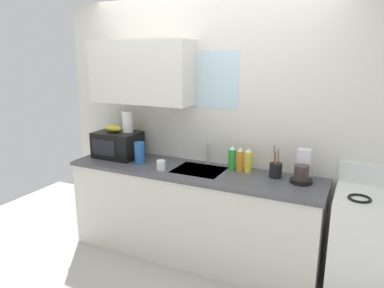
{
  "coord_description": "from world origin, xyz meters",
  "views": [
    {
      "loc": [
        1.41,
        -2.94,
        1.98
      ],
      "look_at": [
        0.0,
        0.0,
        1.15
      ],
      "focal_mm": 33.74,
      "sensor_mm": 36.0,
      "label": 1
    }
  ],
  "objects_px": {
    "dish_soap_bottle_orange": "(240,160)",
    "mug_white": "(161,165)",
    "banana_bunch": "(113,128)",
    "coffee_maker": "(302,170)",
    "utensil_crock": "(276,170)",
    "stove_range": "(370,249)",
    "dish_soap_bottle_green": "(232,159)",
    "cereal_canister": "(140,153)",
    "microwave": "(118,145)",
    "paper_towel_roll": "(127,122)",
    "dish_soap_bottle_yellow": "(248,161)"
  },
  "relations": [
    {
      "from": "dish_soap_bottle_orange",
      "to": "mug_white",
      "type": "height_order",
      "value": "dish_soap_bottle_orange"
    },
    {
      "from": "banana_bunch",
      "to": "dish_soap_bottle_orange",
      "type": "relative_size",
      "value": 0.87
    },
    {
      "from": "banana_bunch",
      "to": "coffee_maker",
      "type": "distance_m",
      "value": 1.95
    },
    {
      "from": "utensil_crock",
      "to": "stove_range",
      "type": "bearing_deg",
      "value": -8.18
    },
    {
      "from": "banana_bunch",
      "to": "dish_soap_bottle_green",
      "type": "xyz_separation_m",
      "value": [
        1.29,
        0.11,
        -0.19
      ]
    },
    {
      "from": "dish_soap_bottle_orange",
      "to": "utensil_crock",
      "type": "bearing_deg",
      "value": -5.19
    },
    {
      "from": "stove_range",
      "to": "dish_soap_bottle_green",
      "type": "height_order",
      "value": "dish_soap_bottle_green"
    },
    {
      "from": "dish_soap_bottle_orange",
      "to": "coffee_maker",
      "type": "bearing_deg",
      "value": -4.26
    },
    {
      "from": "banana_bunch",
      "to": "coffee_maker",
      "type": "height_order",
      "value": "banana_bunch"
    },
    {
      "from": "dish_soap_bottle_green",
      "to": "mug_white",
      "type": "height_order",
      "value": "dish_soap_bottle_green"
    },
    {
      "from": "dish_soap_bottle_green",
      "to": "cereal_canister",
      "type": "distance_m",
      "value": 0.92
    },
    {
      "from": "microwave",
      "to": "paper_towel_roll",
      "type": "bearing_deg",
      "value": 27.17
    },
    {
      "from": "paper_towel_roll",
      "to": "mug_white",
      "type": "height_order",
      "value": "paper_towel_roll"
    },
    {
      "from": "dish_soap_bottle_orange",
      "to": "dish_soap_bottle_yellow",
      "type": "distance_m",
      "value": 0.08
    },
    {
      "from": "banana_bunch",
      "to": "dish_soap_bottle_orange",
      "type": "bearing_deg",
      "value": 4.22
    },
    {
      "from": "mug_white",
      "to": "paper_towel_roll",
      "type": "bearing_deg",
      "value": 155.96
    },
    {
      "from": "dish_soap_bottle_orange",
      "to": "utensil_crock",
      "type": "height_order",
      "value": "utensil_crock"
    },
    {
      "from": "banana_bunch",
      "to": "stove_range",
      "type": "bearing_deg",
      "value": -1.06
    },
    {
      "from": "utensil_crock",
      "to": "banana_bunch",
      "type": "bearing_deg",
      "value": -177.66
    },
    {
      "from": "mug_white",
      "to": "utensil_crock",
      "type": "bearing_deg",
      "value": 14.28
    },
    {
      "from": "dish_soap_bottle_yellow",
      "to": "stove_range",
      "type": "bearing_deg",
      "value": -8.27
    },
    {
      "from": "dish_soap_bottle_yellow",
      "to": "mug_white",
      "type": "height_order",
      "value": "dish_soap_bottle_yellow"
    },
    {
      "from": "paper_towel_roll",
      "to": "cereal_canister",
      "type": "height_order",
      "value": "paper_towel_roll"
    },
    {
      "from": "dish_soap_bottle_orange",
      "to": "cereal_canister",
      "type": "xyz_separation_m",
      "value": [
        -0.98,
        -0.2,
        0.0
      ]
    },
    {
      "from": "paper_towel_roll",
      "to": "coffee_maker",
      "type": "distance_m",
      "value": 1.81
    },
    {
      "from": "cereal_canister",
      "to": "dish_soap_bottle_yellow",
      "type": "bearing_deg",
      "value": 11.27
    },
    {
      "from": "coffee_maker",
      "to": "dish_soap_bottle_orange",
      "type": "bearing_deg",
      "value": 175.74
    },
    {
      "from": "stove_range",
      "to": "paper_towel_roll",
      "type": "xyz_separation_m",
      "value": [
        -2.37,
        0.1,
        0.82
      ]
    },
    {
      "from": "cereal_canister",
      "to": "mug_white",
      "type": "distance_m",
      "value": 0.32
    },
    {
      "from": "paper_towel_roll",
      "to": "dish_soap_bottle_green",
      "type": "distance_m",
      "value": 1.17
    },
    {
      "from": "coffee_maker",
      "to": "dish_soap_bottle_orange",
      "type": "xyz_separation_m",
      "value": [
        -0.57,
        0.04,
        0.0
      ]
    },
    {
      "from": "dish_soap_bottle_yellow",
      "to": "microwave",
      "type": "bearing_deg",
      "value": -175.43
    },
    {
      "from": "dish_soap_bottle_green",
      "to": "cereal_canister",
      "type": "height_order",
      "value": "dish_soap_bottle_green"
    },
    {
      "from": "microwave",
      "to": "coffee_maker",
      "type": "distance_m",
      "value": 1.89
    },
    {
      "from": "dish_soap_bottle_yellow",
      "to": "mug_white",
      "type": "relative_size",
      "value": 2.4
    },
    {
      "from": "banana_bunch",
      "to": "paper_towel_roll",
      "type": "height_order",
      "value": "paper_towel_roll"
    },
    {
      "from": "dish_soap_bottle_green",
      "to": "dish_soap_bottle_orange",
      "type": "height_order",
      "value": "dish_soap_bottle_green"
    },
    {
      "from": "stove_range",
      "to": "utensil_crock",
      "type": "height_order",
      "value": "utensil_crock"
    },
    {
      "from": "microwave",
      "to": "dish_soap_bottle_orange",
      "type": "xyz_separation_m",
      "value": [
        1.32,
        0.1,
        -0.03
      ]
    },
    {
      "from": "dish_soap_bottle_green",
      "to": "coffee_maker",
      "type": "bearing_deg",
      "value": -4.24
    },
    {
      "from": "paper_towel_roll",
      "to": "dish_soap_bottle_yellow",
      "type": "distance_m",
      "value": 1.32
    },
    {
      "from": "banana_bunch",
      "to": "utensil_crock",
      "type": "height_order",
      "value": "banana_bunch"
    },
    {
      "from": "mug_white",
      "to": "dish_soap_bottle_yellow",
      "type": "bearing_deg",
      "value": 21.64
    },
    {
      "from": "banana_bunch",
      "to": "microwave",
      "type": "bearing_deg",
      "value": -1.8
    },
    {
      "from": "cereal_canister",
      "to": "mug_white",
      "type": "bearing_deg",
      "value": -16.81
    },
    {
      "from": "paper_towel_roll",
      "to": "dish_soap_bottle_orange",
      "type": "xyz_separation_m",
      "value": [
        1.22,
        0.05,
        -0.27
      ]
    },
    {
      "from": "utensil_crock",
      "to": "coffee_maker",
      "type": "bearing_deg",
      "value": -2.87
    },
    {
      "from": "dish_soap_bottle_green",
      "to": "dish_soap_bottle_yellow",
      "type": "xyz_separation_m",
      "value": [
        0.16,
        0.0,
        -0.0
      ]
    },
    {
      "from": "stove_range",
      "to": "dish_soap_bottle_green",
      "type": "distance_m",
      "value": 1.36
    },
    {
      "from": "stove_range",
      "to": "dish_soap_bottle_green",
      "type": "relative_size",
      "value": 4.58
    }
  ]
}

